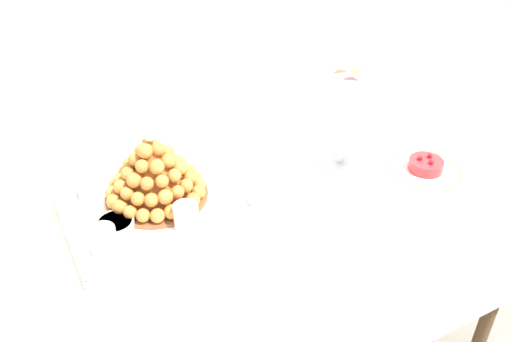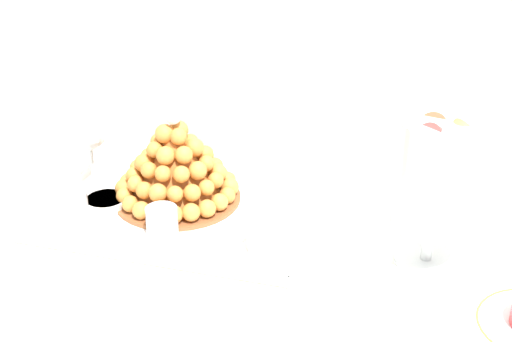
{
  "view_description": "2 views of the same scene",
  "coord_description": "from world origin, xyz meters",
  "px_view_note": "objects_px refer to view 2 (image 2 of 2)",
  "views": [
    {
      "loc": [
        -0.47,
        -0.97,
        1.6
      ],
      "look_at": [
        0.05,
        0.0,
        0.84
      ],
      "focal_mm": 37.76,
      "sensor_mm": 36.0,
      "label": 1
    },
    {
      "loc": [
        0.34,
        -1.08,
        1.47
      ],
      "look_at": [
        0.04,
        -0.05,
        0.94
      ],
      "focal_mm": 49.66,
      "sensor_mm": 36.0,
      "label": 2
    }
  ],
  "objects_px": {
    "serving_tray": "(181,215)",
    "dessert_cup_left": "(71,208)",
    "wine_glass": "(89,136)",
    "creme_brulee_ramekin": "(106,202)",
    "macaron_goblet": "(436,177)",
    "dessert_cup_mid_left": "(162,223)",
    "dessert_cup_centre": "(265,239)",
    "croquembouche": "(176,167)"
  },
  "relations": [
    {
      "from": "serving_tray",
      "to": "croquembouche",
      "type": "relative_size",
      "value": 2.05
    },
    {
      "from": "serving_tray",
      "to": "dessert_cup_left",
      "type": "xyz_separation_m",
      "value": [
        -0.2,
        -0.08,
        0.03
      ]
    },
    {
      "from": "macaron_goblet",
      "to": "wine_glass",
      "type": "distance_m",
      "value": 0.71
    },
    {
      "from": "dessert_cup_mid_left",
      "to": "creme_brulee_ramekin",
      "type": "xyz_separation_m",
      "value": [
        -0.15,
        0.07,
        -0.02
      ]
    },
    {
      "from": "croquembouche",
      "to": "macaron_goblet",
      "type": "distance_m",
      "value": 0.53
    },
    {
      "from": "dessert_cup_left",
      "to": "wine_glass",
      "type": "height_order",
      "value": "wine_glass"
    },
    {
      "from": "dessert_cup_centre",
      "to": "creme_brulee_ramekin",
      "type": "relative_size",
      "value": 0.7
    },
    {
      "from": "croquembouche",
      "to": "dessert_cup_mid_left",
      "type": "bearing_deg",
      "value": -79.77
    },
    {
      "from": "creme_brulee_ramekin",
      "to": "wine_glass",
      "type": "distance_m",
      "value": 0.15
    },
    {
      "from": "dessert_cup_left",
      "to": "wine_glass",
      "type": "distance_m",
      "value": 0.17
    },
    {
      "from": "creme_brulee_ramekin",
      "to": "macaron_goblet",
      "type": "xyz_separation_m",
      "value": [
        0.64,
        -0.01,
        0.15
      ]
    },
    {
      "from": "serving_tray",
      "to": "creme_brulee_ramekin",
      "type": "bearing_deg",
      "value": -174.63
    },
    {
      "from": "croquembouche",
      "to": "dessert_cup_left",
      "type": "height_order",
      "value": "croquembouche"
    },
    {
      "from": "dessert_cup_mid_left",
      "to": "dessert_cup_centre",
      "type": "relative_size",
      "value": 0.97
    },
    {
      "from": "croquembouche",
      "to": "dessert_cup_centre",
      "type": "relative_size",
      "value": 4.22
    },
    {
      "from": "creme_brulee_ramekin",
      "to": "dessert_cup_mid_left",
      "type": "bearing_deg",
      "value": -24.63
    },
    {
      "from": "dessert_cup_left",
      "to": "creme_brulee_ramekin",
      "type": "height_order",
      "value": "dessert_cup_left"
    },
    {
      "from": "wine_glass",
      "to": "dessert_cup_left",
      "type": "bearing_deg",
      "value": -81.39
    },
    {
      "from": "creme_brulee_ramekin",
      "to": "serving_tray",
      "type": "bearing_deg",
      "value": 5.37
    },
    {
      "from": "creme_brulee_ramekin",
      "to": "wine_glass",
      "type": "height_order",
      "value": "wine_glass"
    },
    {
      "from": "croquembouche",
      "to": "macaron_goblet",
      "type": "bearing_deg",
      "value": -9.18
    },
    {
      "from": "serving_tray",
      "to": "dessert_cup_centre",
      "type": "distance_m",
      "value": 0.22
    },
    {
      "from": "serving_tray",
      "to": "dessert_cup_centre",
      "type": "height_order",
      "value": "dessert_cup_centre"
    },
    {
      "from": "serving_tray",
      "to": "dessert_cup_mid_left",
      "type": "xyz_separation_m",
      "value": [
        -0.0,
        -0.09,
        0.03
      ]
    },
    {
      "from": "serving_tray",
      "to": "macaron_goblet",
      "type": "relative_size",
      "value": 1.86
    },
    {
      "from": "croquembouche",
      "to": "creme_brulee_ramekin",
      "type": "height_order",
      "value": "croquembouche"
    },
    {
      "from": "creme_brulee_ramekin",
      "to": "macaron_goblet",
      "type": "height_order",
      "value": "macaron_goblet"
    },
    {
      "from": "dessert_cup_centre",
      "to": "creme_brulee_ramekin",
      "type": "distance_m",
      "value": 0.36
    },
    {
      "from": "croquembouche",
      "to": "macaron_goblet",
      "type": "xyz_separation_m",
      "value": [
        0.52,
        -0.08,
        0.09
      ]
    },
    {
      "from": "dessert_cup_left",
      "to": "macaron_goblet",
      "type": "bearing_deg",
      "value": 4.26
    },
    {
      "from": "serving_tray",
      "to": "dessert_cup_mid_left",
      "type": "relative_size",
      "value": 8.9
    },
    {
      "from": "serving_tray",
      "to": "dessert_cup_mid_left",
      "type": "distance_m",
      "value": 0.09
    },
    {
      "from": "wine_glass",
      "to": "macaron_goblet",
      "type": "bearing_deg",
      "value": -6.86
    },
    {
      "from": "serving_tray",
      "to": "wine_glass",
      "type": "relative_size",
      "value": 3.2
    },
    {
      "from": "dessert_cup_left",
      "to": "dessert_cup_centre",
      "type": "xyz_separation_m",
      "value": [
        0.4,
        -0.0,
        -0.0
      ]
    },
    {
      "from": "serving_tray",
      "to": "macaron_goblet",
      "type": "height_order",
      "value": "macaron_goblet"
    },
    {
      "from": "creme_brulee_ramekin",
      "to": "macaron_goblet",
      "type": "distance_m",
      "value": 0.66
    },
    {
      "from": "dessert_cup_left",
      "to": "wine_glass",
      "type": "bearing_deg",
      "value": 98.61
    },
    {
      "from": "croquembouche",
      "to": "dessert_cup_centre",
      "type": "distance_m",
      "value": 0.27
    },
    {
      "from": "macaron_goblet",
      "to": "dessert_cup_mid_left",
      "type": "bearing_deg",
      "value": -173.19
    },
    {
      "from": "croquembouche",
      "to": "dessert_cup_mid_left",
      "type": "relative_size",
      "value": 4.34
    },
    {
      "from": "dessert_cup_centre",
      "to": "wine_glass",
      "type": "relative_size",
      "value": 0.37
    }
  ]
}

